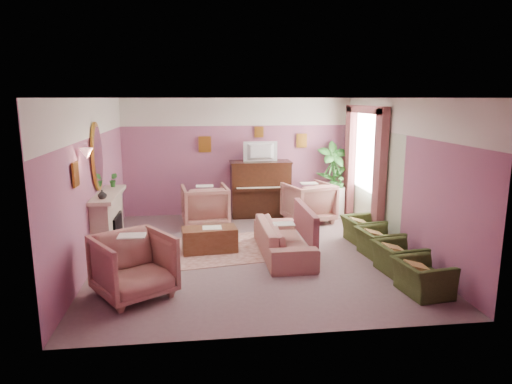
{
  "coord_description": "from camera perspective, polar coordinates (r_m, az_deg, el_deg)",
  "views": [
    {
      "loc": [
        -0.93,
        -7.95,
        2.8
      ],
      "look_at": [
        0.11,
        0.4,
        1.06
      ],
      "focal_mm": 32.0,
      "sensor_mm": 36.0,
      "label": 1
    }
  ],
  "objects": [
    {
      "name": "mantel_vase",
      "position": [
        7.97,
        -18.67,
        -0.3
      ],
      "size": [
        0.16,
        0.16,
        0.16
      ],
      "primitive_type": "imported",
      "color": "silver",
      "rests_on": "mantel_shelf"
    },
    {
      "name": "side_plant_small",
      "position": [
        11.03,
        10.53,
        1.24
      ],
      "size": [
        0.16,
        0.16,
        0.28
      ],
      "primitive_type": "imported",
      "color": "#2F792B",
      "rests_on": "side_table"
    },
    {
      "name": "piano_top",
      "position": [
        10.83,
        0.56,
        3.76
      ],
      "size": [
        1.45,
        0.65,
        0.04
      ],
      "primitive_type": "cube",
      "color": "black",
      "rests_on": "piano"
    },
    {
      "name": "sofa",
      "position": [
        8.25,
        3.46,
        -5.15
      ],
      "size": [
        0.68,
        2.05,
        0.83
      ],
      "primitive_type": "imported",
      "color": "#A97465",
      "rests_on": "floor"
    },
    {
      "name": "wall_front",
      "position": [
        5.23,
        3.42,
        -3.87
      ],
      "size": [
        5.5,
        0.02,
        2.8
      ],
      "primitive_type": "cube",
      "color": "#7A4C73",
      "rests_on": "floor"
    },
    {
      "name": "piano_keyshelf",
      "position": [
        10.58,
        0.81,
        0.34
      ],
      "size": [
        1.3,
        0.12,
        0.06
      ],
      "primitive_type": "cube",
      "color": "black",
      "rests_on": "piano"
    },
    {
      "name": "fire_ember",
      "position": [
        8.68,
        -16.94,
        -6.14
      ],
      "size": [
        0.06,
        0.54,
        0.1
      ],
      "primitive_type": "cube",
      "color": "#FD5D0D",
      "rests_on": "floor"
    },
    {
      "name": "print_back_mid",
      "position": [
        11.03,
        0.38,
        7.52
      ],
      "size": [
        0.22,
        0.03,
        0.26
      ],
      "primitive_type": "cube",
      "color": "#B07926",
      "rests_on": "wall_back"
    },
    {
      "name": "floor",
      "position": [
        8.48,
        -0.4,
        -7.61
      ],
      "size": [
        5.5,
        6.0,
        0.01
      ],
      "primitive_type": "cube",
      "color": "#765F61",
      "rests_on": "ground"
    },
    {
      "name": "olive_chair_d",
      "position": [
        9.24,
        13.21,
        -4.13
      ],
      "size": [
        0.54,
        0.77,
        0.67
      ],
      "primitive_type": "imported",
      "color": "#36441D",
      "rests_on": "floor"
    },
    {
      "name": "fireplace_surround",
      "position": [
        8.61,
        -17.99,
        -4.05
      ],
      "size": [
        0.3,
        1.4,
        1.1
      ],
      "primitive_type": "cube",
      "color": "#B6A38E",
      "rests_on": "floor"
    },
    {
      "name": "piano_keys",
      "position": [
        10.58,
        0.81,
        0.55
      ],
      "size": [
        1.2,
        0.08,
        0.02
      ],
      "primitive_type": "cube",
      "color": "beige",
      "rests_on": "piano"
    },
    {
      "name": "wall_back",
      "position": [
        11.08,
        -2.23,
        4.41
      ],
      "size": [
        5.5,
        0.02,
        2.8
      ],
      "primitive_type": "cube",
      "color": "#7A4C73",
      "rests_on": "floor"
    },
    {
      "name": "floral_armchair_left",
      "position": [
        10.16,
        -6.39,
        -1.44
      ],
      "size": [
        0.97,
        0.97,
        1.02
      ],
      "primitive_type": "imported",
      "color": "#A97465",
      "rests_on": "floor"
    },
    {
      "name": "side_table",
      "position": [
        11.18,
        9.69,
        -1.15
      ],
      "size": [
        0.52,
        0.52,
        0.7
      ],
      "primitive_type": "cylinder",
      "color": "silver",
      "rests_on": "floor"
    },
    {
      "name": "print_left_wall",
      "position": [
        7.06,
        -21.62,
        2.06
      ],
      "size": [
        0.03,
        0.28,
        0.36
      ],
      "primitive_type": "cube",
      "color": "#B07926",
      "rests_on": "wall_left"
    },
    {
      "name": "curtain_right",
      "position": [
        11.11,
        11.64,
        3.67
      ],
      "size": [
        0.16,
        0.34,
        2.6
      ],
      "primitive_type": "cube",
      "color": "brown",
      "rests_on": "floor"
    },
    {
      "name": "area_rug",
      "position": [
        8.67,
        -5.08,
        -7.17
      ],
      "size": [
        2.75,
        2.17,
        0.01
      ],
      "primitive_type": "cube",
      "rotation": [
        0.0,
        0.0,
        0.16
      ],
      "color": "tan",
      "rests_on": "floor"
    },
    {
      "name": "table_paper",
      "position": [
        8.47,
        -5.52,
        -4.45
      ],
      "size": [
        0.35,
        0.28,
        0.01
      ],
      "primitive_type": "cube",
      "color": "white",
      "rests_on": "coffee_table"
    },
    {
      "name": "wall_right",
      "position": [
        8.87,
        17.53,
        2.05
      ],
      "size": [
        0.02,
        6.0,
        2.8
      ],
      "primitive_type": "cube",
      "color": "#7A4C73",
      "rests_on": "floor"
    },
    {
      "name": "mantel_shelf",
      "position": [
        8.48,
        -18.03,
        -0.33
      ],
      "size": [
        0.4,
        1.55,
        0.07
      ],
      "primitive_type": "cube",
      "color": "#B6A38E",
      "rests_on": "fireplace_surround"
    },
    {
      "name": "mirror_glass",
      "position": [
        8.39,
        -19.1,
        4.2
      ],
      "size": [
        0.01,
        0.6,
        1.06
      ],
      "primitive_type": "ellipsoid",
      "color": "white",
      "rests_on": "wall_left"
    },
    {
      "name": "wall_left",
      "position": [
        8.27,
        -19.7,
        1.25
      ],
      "size": [
        0.02,
        6.0,
        2.8
      ],
      "primitive_type": "cube",
      "color": "#7A4C73",
      "rests_on": "floor"
    },
    {
      "name": "curtain_left",
      "position": [
        9.4,
        15.2,
        2.09
      ],
      "size": [
        0.16,
        0.34,
        2.6
      ],
      "primitive_type": "cube",
      "color": "brown",
      "rests_on": "floor"
    },
    {
      "name": "sofa_throw",
      "position": [
        8.28,
        6.21,
        -3.8
      ],
      "size": [
        0.1,
        1.56,
        0.57
      ],
      "primitive_type": "cube",
      "color": "brown",
      "rests_on": "sofa"
    },
    {
      "name": "floral_armchair_right",
      "position": [
        10.49,
        6.59,
        -1.03
      ],
      "size": [
        0.97,
        0.97,
        1.02
      ],
      "primitive_type": "imported",
      "color": "#A97465",
      "rests_on": "floor"
    },
    {
      "name": "television",
      "position": [
        10.74,
        0.6,
        5.26
      ],
      "size": [
        0.8,
        0.12,
        0.48
      ],
      "primitive_type": "imported",
      "color": "black",
      "rests_on": "piano"
    },
    {
      "name": "olive_chair_c",
      "position": [
        8.51,
        15.11,
        -5.59
      ],
      "size": [
        0.54,
        0.77,
        0.67
      ],
      "primitive_type": "imported",
      "color": "#36441D",
      "rests_on": "floor"
    },
    {
      "name": "olive_chair_b",
      "position": [
        7.8,
        17.38,
        -7.32
      ],
      "size": [
        0.54,
        0.77,
        0.67
      ],
      "primitive_type": "imported",
      "color": "#36441D",
      "rests_on": "floor"
    },
    {
      "name": "mantel_plant",
      "position": [
        8.98,
        -17.39,
        1.46
      ],
      "size": [
        0.16,
        0.16,
        0.28
      ],
      "primitive_type": "imported",
      "color": "#2F792B",
      "rests_on": "mantel_shelf"
    },
    {
      "name": "side_plant_big",
      "position": [
        11.08,
        9.79,
        1.47
      ],
      "size": [
        0.3,
        0.3,
        0.34
      ],
      "primitive_type": "imported",
      "color": "#2F792B",
      "rests_on": "side_table"
    },
    {
      "name": "ceiling",
      "position": [
        8.0,
        -0.43,
        11.68
      ],
      "size": [
        5.5,
        6.0,
        0.01
      ],
      "primitive_type": "cube",
      "color": "white",
      "rests_on": "wall_back"
    },
    {
      "name": "mirror_frame",
      "position": [
        8.4,
        -19.26,
        4.19
      ],
      "size": [
        0.04,
        0.72,
        1.2
      ],
      "primitive_type": "ellipsoid",
      "color": "#B07926",
      "rests_on": "wall_left"
    },
    {
      "name": "palm_plant",
      "position": [
        11.19,
        9.58,
        2.56
      ],
      "size": [
        0.76,
        0.76,
        1.44
      ],
      "primitive_type": "imported",
      "color": "#2F792B",
      "rests_on": "palm_pot"
    },
    {
      "name": "window_blind",
      "position": [
        10.23,
        13.8,
        5.17
      ],
      "size": [
        0.03,
        1.4,
        1.8
      ],
      "primitive_type": "cube",
      "color": "white",
      "rests_on": "wall_right"
    },
    {
      "name": "fireplace_inset",
      "position": [
        8.64,
        -17.28,
        -5.0
      ],
      "size": [
        0.18,
        0.72,
        0.68
      ],
      "primitive_type": "cube",
      "color": "black",
      "rests_on": "floor"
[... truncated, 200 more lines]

